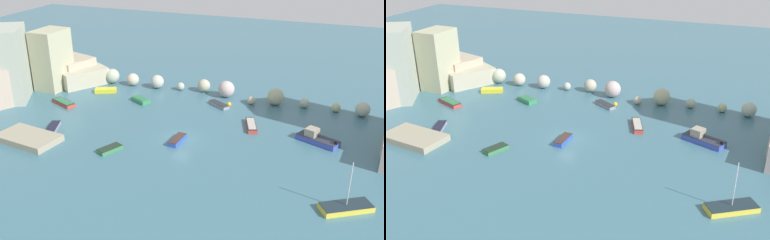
{
  "view_description": "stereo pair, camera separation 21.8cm",
  "coord_description": "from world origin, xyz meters",
  "views": [
    {
      "loc": [
        19.75,
        -47.76,
        25.61
      ],
      "look_at": [
        0.0,
        4.02,
        1.0
      ],
      "focal_mm": 41.91,
      "sensor_mm": 36.0,
      "label": 1
    },
    {
      "loc": [
        19.96,
        -47.68,
        25.61
      ],
      "look_at": [
        0.0,
        4.02,
        1.0
      ],
      "focal_mm": 41.91,
      "sensor_mm": 36.0,
      "label": 2
    }
  ],
  "objects": [
    {
      "name": "cove_water",
      "position": [
        0.0,
        0.0,
        0.0
      ],
      "size": [
        160.0,
        160.0,
        0.0
      ],
      "primitive_type": "plane",
      "color": "#3C697A",
      "rests_on": "ground"
    },
    {
      "name": "cliff_headland_left",
      "position": [
        -32.12,
        7.22,
        3.57
      ],
      "size": [
        23.08,
        22.95,
        11.24
      ],
      "color": "#ABAC8A",
      "rests_on": "ground"
    },
    {
      "name": "rock_breakwater",
      "position": [
        -1.93,
        16.42,
        1.13
      ],
      "size": [
        46.23,
        4.27,
        2.61
      ],
      "color": "beige",
      "rests_on": "ground"
    },
    {
      "name": "stone_dock",
      "position": [
        -17.92,
        -7.44,
        0.42
      ],
      "size": [
        8.43,
        5.48,
        0.83
      ],
      "primitive_type": "cube",
      "rotation": [
        0.0,
        0.0,
        -0.13
      ],
      "color": "#9C947B",
      "rests_on": "ground"
    },
    {
      "name": "channel_buoy",
      "position": [
        2.61,
        12.86,
        0.35
      ],
      "size": [
        0.69,
        0.69,
        0.69
      ],
      "primitive_type": "sphere",
      "color": "gold",
      "rests_on": "cove_water"
    },
    {
      "name": "moored_boat_0",
      "position": [
        20.81,
        -8.69,
        0.33
      ],
      "size": [
        5.34,
        4.35,
        5.26
      ],
      "rotation": [
        0.0,
        0.0,
        3.7
      ],
      "color": "yellow",
      "rests_on": "cove_water"
    },
    {
      "name": "moored_boat_1",
      "position": [
        -10.71,
        9.8,
        0.32
      ],
      "size": [
        3.49,
        2.79,
        0.66
      ],
      "rotation": [
        0.0,
        0.0,
        2.67
      ],
      "color": "#318454",
      "rests_on": "cove_water"
    },
    {
      "name": "moored_boat_2",
      "position": [
        -6.87,
        -6.1,
        0.25
      ],
      "size": [
        2.49,
        3.32,
        0.5
      ],
      "rotation": [
        0.0,
        0.0,
        4.29
      ],
      "color": "#3A7B46",
      "rests_on": "cove_water"
    },
    {
      "name": "moored_boat_3",
      "position": [
        -0.11,
        -0.96,
        0.29
      ],
      "size": [
        1.34,
        3.42,
        0.59
      ],
      "rotation": [
        0.0,
        0.0,
        4.67
      ],
      "color": "#314EB6",
      "rests_on": "cove_water"
    },
    {
      "name": "moored_boat_4",
      "position": [
        -17.16,
        -3.43,
        0.26
      ],
      "size": [
        2.56,
        3.93,
        0.52
      ],
      "rotation": [
        0.0,
        0.0,
        5.1
      ],
      "color": "gray",
      "rests_on": "cove_water"
    },
    {
      "name": "moored_boat_5",
      "position": [
        -21.28,
        4.66,
        0.29
      ],
      "size": [
        4.61,
        3.02,
        0.55
      ],
      "rotation": [
        0.0,
        0.0,
        2.74
      ],
      "color": "#C63C32",
      "rests_on": "cove_water"
    },
    {
      "name": "moored_boat_6",
      "position": [
        1.14,
        12.43,
        0.26
      ],
      "size": [
        3.69,
        2.95,
        0.52
      ],
      "rotation": [
        0.0,
        0.0,
        5.7
      ],
      "color": "gray",
      "rests_on": "cove_water"
    },
    {
      "name": "moored_boat_7",
      "position": [
        16.38,
        5.28,
        0.54
      ],
      "size": [
        5.66,
        3.91,
        1.69
      ],
      "rotation": [
        0.0,
        0.0,
        2.74
      ],
      "color": "#3C4EB7",
      "rests_on": "cove_water"
    },
    {
      "name": "moored_boat_8",
      "position": [
        7.57,
        6.78,
        0.29
      ],
      "size": [
        2.61,
        4.61,
        0.56
      ],
      "rotation": [
        0.0,
        0.0,
        1.91
      ],
      "color": "#CA3D31",
      "rests_on": "cove_water"
    },
    {
      "name": "moored_boat_9",
      "position": [
        -18.05,
        11.64,
        0.32
      ],
      "size": [
        3.73,
        2.78,
        0.64
      ],
      "rotation": [
        0.0,
        0.0,
        3.57
      ],
      "color": "yellow",
      "rests_on": "cove_water"
    }
  ]
}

